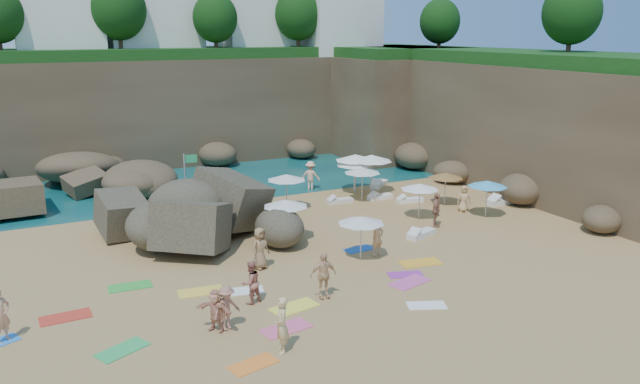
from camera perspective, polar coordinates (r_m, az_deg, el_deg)
name	(u,v)px	position (r m, az deg, el deg)	size (l,w,h in m)	color
ground	(311,252)	(29.50, -0.87, -5.52)	(120.00, 120.00, 0.00)	tan
seawater	(164,148)	(57.17, -14.08, 3.95)	(120.00, 120.00, 0.00)	#0C4751
cliff_back	(200,108)	(52.25, -10.96, 7.59)	(44.00, 8.00, 8.00)	brown
cliff_right	(505,121)	(45.66, 16.60, 6.27)	(8.00, 30.00, 8.00)	brown
cliff_corner	(388,104)	(53.85, 6.25, 7.97)	(10.00, 12.00, 8.00)	brown
rock_promontory	(38,200)	(42.22, -24.41, -0.64)	(12.00, 7.00, 2.00)	brown
clifftop_buildings	(204,16)	(52.93, -10.56, 15.56)	(28.48, 9.48, 7.00)	white
clifftop_trees	(253,14)	(47.55, -6.16, 15.87)	(35.60, 23.82, 4.40)	#11380F
rock_outcrop	(195,242)	(31.48, -11.36, -4.50)	(7.67, 5.75, 3.07)	brown
flag_pole	(187,178)	(34.36, -12.04, 1.24)	(0.73, 0.12, 3.75)	silver
parasol_0	(286,177)	(35.85, -3.09, 1.36)	(2.24, 2.24, 2.12)	silver
parasol_1	(371,158)	(39.65, 4.72, 3.11)	(2.63, 2.63, 2.49)	silver
parasol_2	(356,158)	(39.83, 3.28, 3.16)	(2.61, 2.61, 2.46)	silver
parasol_3	(355,163)	(39.51, 3.18, 2.69)	(2.31, 2.31, 2.18)	silver
parasol_5	(286,203)	(30.55, -3.17, -1.03)	(2.22, 2.22, 2.10)	silver
parasol_6	(446,175)	(37.64, 11.43, 1.49)	(2.07, 2.07, 1.96)	silver
parasol_7	(362,170)	(37.77, 3.89, 2.00)	(2.22, 2.22, 2.10)	silver
parasol_8	(420,187)	(34.62, 9.12, 0.50)	(2.10, 2.10, 1.98)	silver
parasol_9	(361,220)	(28.14, 3.78, -2.57)	(2.14, 2.14, 2.02)	silver
parasol_10	(488,184)	(35.71, 15.07, 0.74)	(2.19, 2.19, 2.07)	silver
lounger_0	(340,201)	(37.72, 1.84, -0.81)	(1.60, 0.53, 0.25)	silver
lounger_1	(380,197)	(38.73, 5.54, -0.46)	(1.65, 0.55, 0.26)	white
lounger_2	(379,184)	(41.89, 5.41, 0.73)	(1.89, 0.63, 0.29)	white
lounger_3	(410,200)	(38.23, 8.22, -0.75)	(1.62, 0.54, 0.25)	white
lounger_4	(503,201)	(39.09, 16.37, -0.81)	(2.03, 0.68, 0.32)	white
lounger_5	(421,234)	(32.04, 9.25, -3.81)	(1.76, 0.59, 0.27)	silver
towel_1	(286,328)	(22.39, -3.11, -12.34)	(1.78, 0.89, 0.03)	#E75980
towel_2	(253,364)	(20.33, -6.12, -15.40)	(1.52, 0.76, 0.03)	orange
towel_3	(122,350)	(21.99, -17.62, -13.59)	(1.68, 0.84, 0.03)	green
towel_4	(201,292)	(25.67, -10.84, -8.93)	(1.78, 0.89, 0.03)	yellow
towel_5	(243,291)	(25.47, -7.02, -8.97)	(1.60, 0.80, 0.03)	white
towel_6	(405,275)	(27.12, 7.81, -7.49)	(1.48, 0.74, 0.03)	purple
towel_7	(65,317)	(24.94, -22.25, -10.54)	(1.78, 0.89, 0.03)	red
towel_8	(359,249)	(29.92, 3.62, -5.23)	(1.48, 0.74, 0.03)	blue
towel_9	(410,282)	(26.36, 8.20, -8.17)	(1.77, 0.89, 0.03)	#D35298
towel_10	(420,263)	(28.54, 9.17, -6.39)	(1.84, 0.92, 0.03)	gold
towel_11	(130,286)	(26.84, -16.98, -8.26)	(1.72, 0.86, 0.03)	green
towel_12	(294,307)	(23.93, -2.37, -10.46)	(1.81, 0.91, 0.03)	#FAEF41
towel_13	(427,305)	(24.39, 9.72, -10.18)	(1.47, 0.73, 0.03)	white
person_stand_0	(1,316)	(23.63, -27.18, -10.01)	(0.70, 0.46, 1.91)	tan
person_stand_1	(251,282)	(24.09, -6.34, -8.22)	(0.82, 0.64, 1.69)	#AC6556
person_stand_2	(311,176)	(40.63, -0.87, 1.52)	(1.22, 0.50, 1.89)	#F5B38B
person_stand_3	(436,210)	(33.50, 10.58, -1.63)	(1.09, 0.45, 1.86)	#AA7355
person_stand_4	(464,199)	(36.64, 13.02, -0.62)	(0.75, 0.41, 1.53)	tan
person_stand_5	(114,212)	(34.57, -18.31, -1.74)	(1.60, 0.46, 1.72)	#B06E58
person_stand_6	(282,325)	(20.54, -3.52, -12.05)	(0.69, 0.45, 1.89)	#DBB97C
person_lie_0	(227,324)	(22.43, -8.48, -11.87)	(1.04, 1.60, 0.43)	#A76A53
person_lie_1	(323,292)	(24.62, 0.30, -9.17)	(1.08, 1.84, 0.45)	#DEAF7E
person_lie_2	(260,263)	(27.58, -5.47, -6.51)	(0.90, 1.84, 0.49)	#916D48
person_lie_3	(216,326)	(22.41, -9.48, -11.97)	(1.39, 1.50, 0.40)	tan
person_lie_4	(377,252)	(29.11, 5.24, -5.44)	(0.61, 1.68, 0.40)	tan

